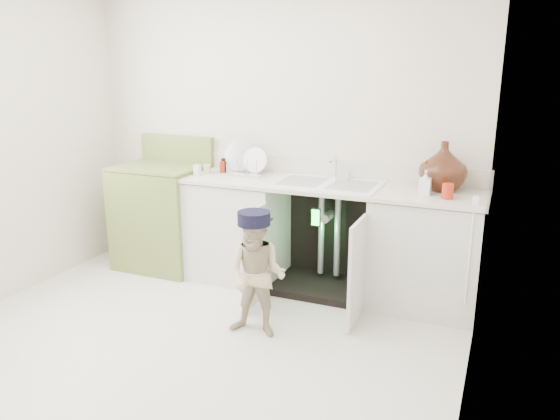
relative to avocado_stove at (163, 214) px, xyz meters
name	(u,v)px	position (x,y,z in m)	size (l,w,h in m)	color
ground	(191,342)	(1.01, -1.18, -0.48)	(3.50, 3.50, 0.00)	beige
room_shell	(183,160)	(1.01, -1.18, 0.77)	(6.00, 5.50, 1.26)	beige
counter_run	(330,234)	(1.59, 0.03, 0.00)	(2.44, 1.02, 1.27)	silver
avocado_stove	(163,214)	(0.00, 0.00, 0.00)	(0.76, 0.65, 1.17)	olive
repair_worker	(257,274)	(1.37, -0.89, -0.04)	(0.48, 0.76, 0.88)	#C4AF8C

